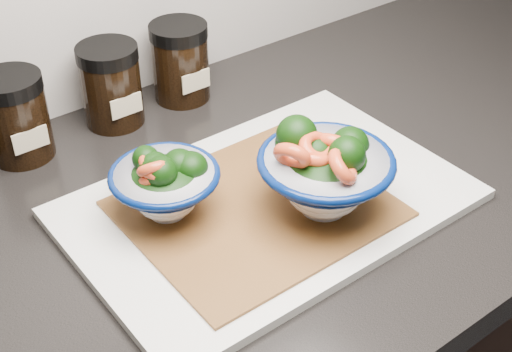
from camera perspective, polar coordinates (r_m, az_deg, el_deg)
countertop at (r=0.84m, az=-4.98°, el=-4.39°), size 3.50×0.60×0.04m
cutting_board at (r=0.83m, az=0.93°, el=-2.20°), size 0.45×0.30×0.01m
bamboo_mat at (r=0.81m, az=0.00°, el=-2.61°), size 0.28×0.24×0.00m
bowl_left at (r=0.78m, az=-7.26°, el=-0.58°), size 0.12×0.12×0.09m
bowl_right at (r=0.78m, az=5.48°, el=0.39°), size 0.15×0.15×0.11m
spice_jar_c at (r=0.94m, az=-18.65°, el=4.50°), size 0.08×0.08×0.11m
spice_jar_d at (r=0.98m, az=-11.51°, el=7.14°), size 0.08×0.08×0.11m
spice_jar_e at (r=1.03m, az=-6.08°, el=9.06°), size 0.08×0.08×0.11m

